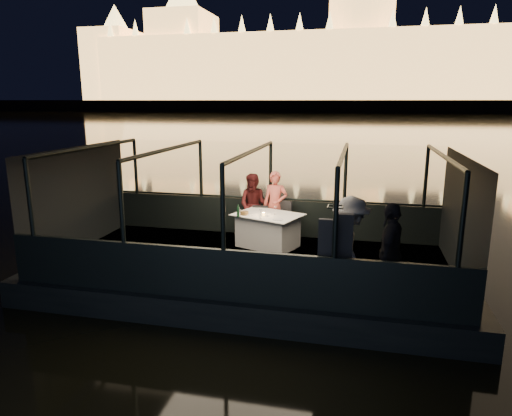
% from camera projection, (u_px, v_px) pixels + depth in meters
% --- Properties ---
extents(river_water, '(500.00, 500.00, 0.00)m').
position_uv_depth(river_water, '(350.00, 121.00, 85.62)').
color(river_water, black).
rests_on(river_water, ground).
extents(boat_hull, '(8.60, 4.40, 1.00)m').
position_uv_depth(boat_hull, '(252.00, 283.00, 9.71)').
color(boat_hull, black).
rests_on(boat_hull, river_water).
extents(boat_deck, '(8.00, 4.00, 0.04)m').
position_uv_depth(boat_deck, '(252.00, 262.00, 9.60)').
color(boat_deck, black).
rests_on(boat_deck, boat_hull).
extents(gunwale_port, '(8.00, 0.08, 0.90)m').
position_uv_depth(gunwale_port, '(270.00, 217.00, 11.39)').
color(gunwale_port, black).
rests_on(gunwale_port, boat_deck).
extents(gunwale_starboard, '(8.00, 0.08, 0.90)m').
position_uv_depth(gunwale_starboard, '(224.00, 275.00, 7.60)').
color(gunwale_starboard, black).
rests_on(gunwale_starboard, boat_deck).
extents(cabin_glass_port, '(8.00, 0.02, 1.40)m').
position_uv_depth(cabin_glass_port, '(271.00, 171.00, 11.13)').
color(cabin_glass_port, '#99B2B2').
rests_on(cabin_glass_port, gunwale_port).
extents(cabin_glass_starboard, '(8.00, 0.02, 1.40)m').
position_uv_depth(cabin_glass_starboard, '(223.00, 208.00, 7.33)').
color(cabin_glass_starboard, '#99B2B2').
rests_on(cabin_glass_starboard, gunwale_starboard).
extents(cabin_roof_glass, '(8.00, 4.00, 0.02)m').
position_uv_depth(cabin_roof_glass, '(252.00, 151.00, 9.07)').
color(cabin_roof_glass, '#99B2B2').
rests_on(cabin_roof_glass, boat_deck).
extents(end_wall_fore, '(0.02, 4.00, 2.30)m').
position_uv_depth(end_wall_fore, '(78.00, 199.00, 10.20)').
color(end_wall_fore, black).
rests_on(end_wall_fore, boat_deck).
extents(end_wall_aft, '(0.02, 4.00, 2.30)m').
position_uv_depth(end_wall_aft, '(461.00, 219.00, 8.47)').
color(end_wall_aft, black).
rests_on(end_wall_aft, boat_deck).
extents(canopy_ribs, '(8.00, 4.00, 2.30)m').
position_uv_depth(canopy_ribs, '(252.00, 208.00, 9.33)').
color(canopy_ribs, black).
rests_on(canopy_ribs, boat_deck).
extents(embankment, '(400.00, 140.00, 6.00)m').
position_uv_depth(embankment, '(358.00, 107.00, 208.74)').
color(embankment, '#423D33').
rests_on(embankment, ground).
extents(parliament_building, '(220.00, 32.00, 60.00)m').
position_uv_depth(parliament_building, '(361.00, 31.00, 169.11)').
color(parliament_building, '#F2D18C').
rests_on(parliament_building, embankment).
extents(dining_table_central, '(1.73, 1.50, 0.77)m').
position_uv_depth(dining_table_central, '(268.00, 230.00, 10.46)').
color(dining_table_central, silver).
rests_on(dining_table_central, boat_deck).
extents(chair_port_left, '(0.40, 0.40, 0.80)m').
position_uv_depth(chair_port_left, '(259.00, 222.00, 10.94)').
color(chair_port_left, black).
rests_on(chair_port_left, boat_deck).
extents(chair_port_right, '(0.58, 0.58, 0.95)m').
position_uv_depth(chair_port_right, '(282.00, 223.00, 10.82)').
color(chair_port_right, black).
rests_on(chair_port_right, boat_deck).
extents(coat_stand, '(0.58, 0.53, 1.71)m').
position_uv_depth(coat_stand, '(334.00, 252.00, 7.35)').
color(coat_stand, black).
rests_on(coat_stand, boat_deck).
extents(person_woman_coral, '(0.59, 0.40, 1.64)m').
position_uv_depth(person_woman_coral, '(275.00, 208.00, 11.05)').
color(person_woman_coral, '#D55C4D').
rests_on(person_woman_coral, boat_deck).
extents(person_man_maroon, '(0.78, 0.62, 1.57)m').
position_uv_depth(person_man_maroon, '(254.00, 207.00, 11.17)').
color(person_man_maroon, '#3F1112').
rests_on(person_man_maroon, boat_deck).
extents(passenger_stripe, '(0.88, 1.24, 1.74)m').
position_uv_depth(passenger_stripe, '(350.00, 248.00, 7.73)').
color(passenger_stripe, silver).
rests_on(passenger_stripe, boat_deck).
extents(passenger_dark, '(0.66, 1.07, 1.69)m').
position_uv_depth(passenger_dark, '(390.00, 252.00, 7.53)').
color(passenger_dark, black).
rests_on(passenger_dark, boat_deck).
extents(wine_bottle, '(0.06, 0.06, 0.28)m').
position_uv_depth(wine_bottle, '(238.00, 210.00, 10.11)').
color(wine_bottle, '#14391E').
rests_on(wine_bottle, dining_table_central).
extents(bread_basket, '(0.23, 0.23, 0.07)m').
position_uv_depth(bread_basket, '(244.00, 213.00, 10.32)').
color(bread_basket, brown).
rests_on(bread_basket, dining_table_central).
extents(amber_candle, '(0.06, 0.06, 0.08)m').
position_uv_depth(amber_candle, '(264.00, 214.00, 10.23)').
color(amber_candle, '#FDB13F').
rests_on(amber_candle, dining_table_central).
extents(plate_near, '(0.27, 0.27, 0.01)m').
position_uv_depth(plate_near, '(278.00, 219.00, 9.91)').
color(plate_near, silver).
rests_on(plate_near, dining_table_central).
extents(plate_far, '(0.24, 0.24, 0.01)m').
position_uv_depth(plate_far, '(248.00, 214.00, 10.36)').
color(plate_far, silver).
rests_on(plate_far, dining_table_central).
extents(wine_glass_white, '(0.07, 0.07, 0.17)m').
position_uv_depth(wine_glass_white, '(240.00, 213.00, 10.09)').
color(wine_glass_white, silver).
rests_on(wine_glass_white, dining_table_central).
extents(wine_glass_red, '(0.07, 0.07, 0.18)m').
position_uv_depth(wine_glass_red, '(275.00, 210.00, 10.34)').
color(wine_glass_red, silver).
rests_on(wine_glass_red, dining_table_central).
extents(wine_glass_empty, '(0.09, 0.09, 0.21)m').
position_uv_depth(wine_glass_empty, '(261.00, 214.00, 9.97)').
color(wine_glass_empty, white).
rests_on(wine_glass_empty, dining_table_central).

